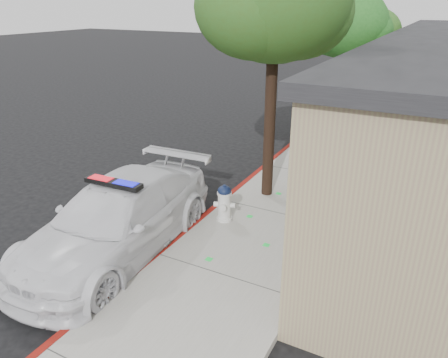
% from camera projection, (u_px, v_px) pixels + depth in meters
% --- Properties ---
extents(ground, '(120.00, 120.00, 0.00)m').
position_uv_depth(ground, '(156.00, 259.00, 9.16)').
color(ground, black).
rests_on(ground, ground).
extents(sidewalk, '(3.20, 60.00, 0.15)m').
position_uv_depth(sidewalk, '(276.00, 215.00, 10.88)').
color(sidewalk, gray).
rests_on(sidewalk, ground).
extents(red_curb, '(0.14, 60.00, 0.16)m').
position_uv_depth(red_curb, '(223.00, 202.00, 11.54)').
color(red_curb, maroon).
rests_on(red_curb, ground).
extents(police_car, '(2.51, 5.60, 1.71)m').
position_uv_depth(police_car, '(117.00, 219.00, 9.17)').
color(police_car, white).
rests_on(police_car, ground).
extents(fire_hydrant, '(0.54, 0.47, 0.94)m').
position_uv_depth(fire_hydrant, '(224.00, 203.00, 10.30)').
color(fire_hydrant, silver).
rests_on(fire_hydrant, sidewalk).
extents(street_tree_near, '(3.64, 3.80, 6.66)m').
position_uv_depth(street_tree_near, '(275.00, 3.00, 9.97)').
color(street_tree_near, black).
rests_on(street_tree_near, sidewalk).
extents(street_tree_mid, '(3.08, 2.86, 5.47)m').
position_uv_depth(street_tree_mid, '(348.00, 28.00, 15.08)').
color(street_tree_mid, black).
rests_on(street_tree_mid, sidewalk).
extents(street_tree_far, '(2.60, 2.55, 4.74)m').
position_uv_depth(street_tree_far, '(374.00, 34.00, 19.64)').
color(street_tree_far, black).
rests_on(street_tree_far, sidewalk).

